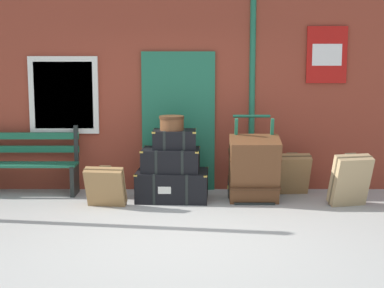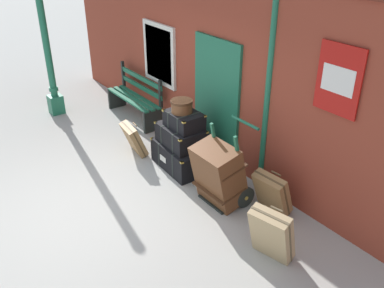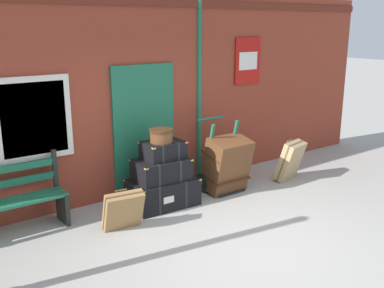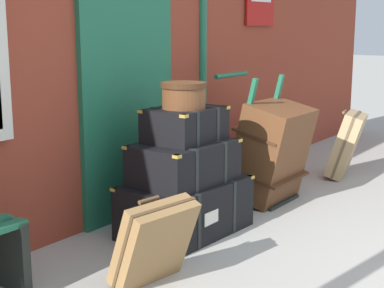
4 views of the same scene
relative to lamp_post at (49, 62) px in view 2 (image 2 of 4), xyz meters
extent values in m
plane|color=#A3A099|center=(3.57, -0.89, -1.13)|extent=(60.00, 60.00, 0.00)
cube|color=brown|center=(3.57, 1.71, 0.47)|extent=(10.40, 0.30, 3.20)
cube|color=#1E6647|center=(3.52, 1.54, -0.08)|extent=(1.10, 0.05, 2.10)
cube|color=#123D2A|center=(3.52, 1.53, -0.08)|extent=(0.06, 0.02, 2.10)
cube|color=silver|center=(1.80, 1.54, 0.32)|extent=(1.04, 0.06, 1.16)
cube|color=silver|center=(1.80, 1.52, 0.32)|extent=(0.88, 0.02, 1.00)
cylinder|color=#1E6647|center=(4.63, 1.56, 0.47)|extent=(0.09, 0.09, 3.14)
cube|color=#B7140F|center=(5.73, 1.54, 0.92)|extent=(0.60, 0.02, 0.84)
cube|color=white|center=(5.73, 1.52, 0.92)|extent=(0.44, 0.01, 0.32)
cube|color=#1E6647|center=(0.00, 0.00, -0.93)|extent=(0.28, 0.28, 0.40)
cylinder|color=#1E6647|center=(0.00, 0.00, 0.49)|extent=(0.14, 0.14, 2.44)
cylinder|color=#1E6647|center=(0.00, 0.00, -0.58)|extent=(0.19, 0.19, 0.08)
cube|color=#1E6647|center=(1.23, 1.07, -0.68)|extent=(1.60, 0.09, 0.04)
cube|color=#1E6647|center=(1.23, 1.21, -0.68)|extent=(1.60, 0.09, 0.04)
cube|color=#1E6647|center=(1.23, 1.35, -0.68)|extent=(1.60, 0.09, 0.04)
cube|color=#1E6647|center=(1.23, 1.41, -0.48)|extent=(1.60, 0.05, 0.10)
cube|color=#1E6647|center=(1.23, 1.41, -0.28)|extent=(1.60, 0.05, 0.10)
cube|color=black|center=(0.47, 1.21, -0.90)|extent=(0.06, 0.40, 0.45)
cube|color=black|center=(0.47, 1.41, -0.40)|extent=(0.06, 0.06, 0.56)
cube|color=black|center=(1.99, 1.21, -0.90)|extent=(0.06, 0.40, 0.45)
cube|color=black|center=(1.99, 1.41, -0.40)|extent=(0.06, 0.06, 0.56)
cube|color=black|center=(3.45, 0.89, -0.92)|extent=(1.03, 0.69, 0.42)
cube|color=black|center=(3.22, 0.90, -0.92)|extent=(0.07, 0.65, 0.43)
cube|color=black|center=(3.67, 0.88, -0.92)|extent=(0.07, 0.65, 0.43)
cube|color=#B79338|center=(2.95, 0.62, -0.72)|extent=(0.05, 0.05, 0.02)
cube|color=#B79338|center=(3.91, 0.57, -0.72)|extent=(0.05, 0.05, 0.02)
cube|color=#B79338|center=(2.98, 1.22, -0.72)|extent=(0.05, 0.05, 0.02)
cube|color=#B79338|center=(3.94, 1.17, -0.72)|extent=(0.05, 0.05, 0.02)
cube|color=silver|center=(3.44, 0.58, -0.92)|extent=(0.36, 0.01, 0.10)
cube|color=black|center=(3.43, 0.89, -0.55)|extent=(0.83, 0.58, 0.32)
cube|color=black|center=(3.25, 0.90, -0.55)|extent=(0.06, 0.55, 0.33)
cube|color=black|center=(3.61, 0.88, -0.55)|extent=(0.06, 0.55, 0.33)
cube|color=#B79338|center=(3.04, 0.66, -0.40)|extent=(0.05, 0.05, 0.02)
cube|color=#B79338|center=(3.79, 0.62, -0.40)|extent=(0.05, 0.05, 0.02)
cube|color=#B79338|center=(3.06, 1.16, -0.40)|extent=(0.05, 0.05, 0.02)
cube|color=#B79338|center=(3.82, 1.12, -0.40)|extent=(0.05, 0.05, 0.02)
cube|color=black|center=(3.48, 0.92, -0.26)|extent=(0.60, 0.44, 0.26)
cube|color=black|center=(3.35, 0.92, -0.26)|extent=(0.04, 0.45, 0.27)
cube|color=black|center=(3.62, 0.92, -0.26)|extent=(0.04, 0.45, 0.27)
cube|color=#B79338|center=(3.20, 0.72, -0.14)|extent=(0.05, 0.05, 0.02)
cube|color=#B79338|center=(3.76, 0.72, -0.14)|extent=(0.05, 0.05, 0.02)
cube|color=#B79338|center=(3.20, 1.12, -0.14)|extent=(0.05, 0.05, 0.02)
cube|color=#B79338|center=(3.76, 1.12, -0.14)|extent=(0.05, 0.05, 0.02)
cylinder|color=brown|center=(3.45, 0.90, -0.03)|extent=(0.34, 0.34, 0.20)
cylinder|color=#432715|center=(3.44, 0.90, 0.05)|extent=(0.35, 0.35, 0.04)
cube|color=black|center=(4.59, 0.72, -1.11)|extent=(0.56, 0.28, 0.03)
cube|color=#1E6647|center=(4.34, 0.92, -0.54)|extent=(0.04, 0.31, 1.18)
cube|color=#1E6647|center=(4.84, 0.92, -0.54)|extent=(0.04, 0.31, 1.18)
cylinder|color=#1E6647|center=(4.59, 1.19, 0.04)|extent=(0.54, 0.04, 0.04)
cylinder|color=black|center=(4.27, 0.98, -0.97)|extent=(0.04, 0.32, 0.32)
cylinder|color=#B79338|center=(4.27, 0.98, -0.97)|extent=(0.07, 0.06, 0.06)
cylinder|color=black|center=(4.91, 0.98, -0.97)|extent=(0.04, 0.32, 0.32)
cylinder|color=#B79338|center=(4.91, 0.98, -0.97)|extent=(0.07, 0.06, 0.06)
cube|color=brown|center=(4.59, 0.74, -0.65)|extent=(0.68, 0.62, 0.95)
cube|color=#432715|center=(4.59, 0.74, -0.84)|extent=(0.70, 0.45, 0.12)
cube|color=#432715|center=(4.59, 0.74, -0.46)|extent=(0.70, 0.45, 0.12)
cube|color=olive|center=(5.20, 1.21, -0.82)|extent=(0.53, 0.42, 0.62)
cylinder|color=brown|center=(5.20, 1.25, -0.52)|extent=(0.16, 0.04, 0.03)
cube|color=brown|center=(5.20, 1.21, -0.82)|extent=(0.53, 0.28, 0.58)
cube|color=tan|center=(5.87, 0.51, -0.76)|extent=(0.57, 0.49, 0.73)
cylinder|color=brown|center=(5.87, 0.55, -0.41)|extent=(0.16, 0.06, 0.03)
cube|color=brown|center=(5.87, 0.51, -0.76)|extent=(0.55, 0.34, 0.69)
cube|color=olive|center=(2.56, 0.48, -0.85)|extent=(0.56, 0.40, 0.56)
cylinder|color=brown|center=(2.56, 0.52, -0.57)|extent=(0.16, 0.05, 0.03)
cube|color=brown|center=(2.56, 0.48, -0.85)|extent=(0.56, 0.29, 0.53)
camera|label=1|loc=(3.73, -7.18, 0.88)|focal=54.26mm
camera|label=2|loc=(8.50, -2.59, 2.55)|focal=39.48mm
camera|label=3|loc=(0.07, -4.51, 1.55)|focal=41.41mm
camera|label=4|loc=(-0.10, -1.74, 0.49)|focal=54.25mm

